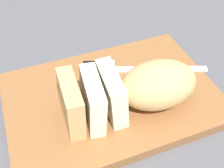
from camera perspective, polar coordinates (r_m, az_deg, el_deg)
name	(u,v)px	position (r m, az deg, el deg)	size (l,w,h in m)	color
ground_plane	(112,102)	(0.60, 0.00, -3.66)	(3.00, 3.00, 0.00)	#4C4C51
cutting_board	(112,98)	(0.59, 0.00, -2.88)	(0.44, 0.30, 0.02)	brown
bread_loaf	(135,90)	(0.53, 4.77, -1.17)	(0.27, 0.12, 0.10)	tan
bread_knife	(112,67)	(0.63, -0.10, 3.54)	(0.28, 0.11, 0.02)	silver
crumb_near_knife	(133,78)	(0.62, 4.41, 1.21)	(0.00, 0.00, 0.00)	tan
crumb_near_loaf	(142,90)	(0.59, 6.20, -1.31)	(0.01, 0.01, 0.01)	tan
crumb_stray_left	(136,77)	(0.62, 4.89, 1.34)	(0.01, 0.01, 0.01)	tan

